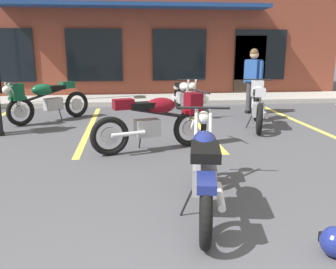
{
  "coord_description": "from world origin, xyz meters",
  "views": [
    {
      "loc": [
        -0.37,
        -1.11,
        1.69
      ],
      "look_at": [
        0.16,
        3.56,
        0.55
      ],
      "focal_mm": 38.19,
      "sensor_mm": 36.0,
      "label": 1
    }
  ],
  "objects_px": {
    "motorcycle_foreground_classic": "(204,168)",
    "motorcycle_blue_standard": "(158,119)",
    "motorcycle_red_sportbike": "(45,99)",
    "helmet_on_pavement": "(336,242)",
    "person_in_shorts_foreground": "(253,77)",
    "motorcycle_green_cafe_racer": "(183,96)",
    "motorcycle_black_cruiser": "(258,102)"
  },
  "relations": [
    {
      "from": "motorcycle_foreground_classic",
      "to": "motorcycle_black_cruiser",
      "type": "distance_m",
      "value": 4.5
    },
    {
      "from": "motorcycle_blue_standard",
      "to": "motorcycle_red_sportbike",
      "type": "bearing_deg",
      "value": 132.1
    },
    {
      "from": "person_in_shorts_foreground",
      "to": "helmet_on_pavement",
      "type": "height_order",
      "value": "person_in_shorts_foreground"
    },
    {
      "from": "person_in_shorts_foreground",
      "to": "motorcycle_foreground_classic",
      "type": "bearing_deg",
      "value": -114.07
    },
    {
      "from": "motorcycle_foreground_classic",
      "to": "motorcycle_black_cruiser",
      "type": "bearing_deg",
      "value": 62.77
    },
    {
      "from": "motorcycle_foreground_classic",
      "to": "person_in_shorts_foreground",
      "type": "distance_m",
      "value": 6.03
    },
    {
      "from": "motorcycle_red_sportbike",
      "to": "motorcycle_green_cafe_racer",
      "type": "distance_m",
      "value": 3.44
    },
    {
      "from": "motorcycle_foreground_classic",
      "to": "motorcycle_red_sportbike",
      "type": "distance_m",
      "value": 5.69
    },
    {
      "from": "motorcycle_foreground_classic",
      "to": "motorcycle_red_sportbike",
      "type": "bearing_deg",
      "value": 118.18
    },
    {
      "from": "motorcycle_green_cafe_racer",
      "to": "person_in_shorts_foreground",
      "type": "bearing_deg",
      "value": -8.24
    },
    {
      "from": "motorcycle_foreground_classic",
      "to": "helmet_on_pavement",
      "type": "distance_m",
      "value": 1.39
    },
    {
      "from": "motorcycle_red_sportbike",
      "to": "motorcycle_blue_standard",
      "type": "xyz_separation_m",
      "value": [
        2.4,
        -2.66,
        0.0
      ]
    },
    {
      "from": "motorcycle_red_sportbike",
      "to": "motorcycle_black_cruiser",
      "type": "relative_size",
      "value": 0.85
    },
    {
      "from": "motorcycle_red_sportbike",
      "to": "person_in_shorts_foreground",
      "type": "height_order",
      "value": "person_in_shorts_foreground"
    },
    {
      "from": "person_in_shorts_foreground",
      "to": "helmet_on_pavement",
      "type": "xyz_separation_m",
      "value": [
        -1.55,
        -6.49,
        -0.82
      ]
    },
    {
      "from": "motorcycle_blue_standard",
      "to": "helmet_on_pavement",
      "type": "distance_m",
      "value": 3.58
    },
    {
      "from": "motorcycle_foreground_classic",
      "to": "helmet_on_pavement",
      "type": "height_order",
      "value": "motorcycle_foreground_classic"
    },
    {
      "from": "motorcycle_foreground_classic",
      "to": "motorcycle_red_sportbike",
      "type": "height_order",
      "value": "same"
    },
    {
      "from": "person_in_shorts_foreground",
      "to": "motorcycle_red_sportbike",
      "type": "bearing_deg",
      "value": -174.7
    },
    {
      "from": "helmet_on_pavement",
      "to": "motorcycle_blue_standard",
      "type": "bearing_deg",
      "value": 109.46
    },
    {
      "from": "person_in_shorts_foreground",
      "to": "helmet_on_pavement",
      "type": "relative_size",
      "value": 6.44
    },
    {
      "from": "motorcycle_foreground_classic",
      "to": "motorcycle_blue_standard",
      "type": "bearing_deg",
      "value": 96.84
    },
    {
      "from": "person_in_shorts_foreground",
      "to": "motorcycle_blue_standard",
      "type": "bearing_deg",
      "value": -131.09
    },
    {
      "from": "motorcycle_blue_standard",
      "to": "motorcycle_green_cafe_racer",
      "type": "bearing_deg",
      "value": 74.26
    },
    {
      "from": "helmet_on_pavement",
      "to": "motorcycle_red_sportbike",
      "type": "bearing_deg",
      "value": 120.82
    },
    {
      "from": "motorcycle_blue_standard",
      "to": "person_in_shorts_foreground",
      "type": "xyz_separation_m",
      "value": [
        2.73,
        3.13,
        0.42
      ]
    },
    {
      "from": "helmet_on_pavement",
      "to": "motorcycle_green_cafe_racer",
      "type": "bearing_deg",
      "value": 91.95
    },
    {
      "from": "motorcycle_foreground_classic",
      "to": "motorcycle_green_cafe_racer",
      "type": "relative_size",
      "value": 0.99
    },
    {
      "from": "motorcycle_blue_standard",
      "to": "motorcycle_green_cafe_racer",
      "type": "relative_size",
      "value": 0.97
    },
    {
      "from": "helmet_on_pavement",
      "to": "person_in_shorts_foreground",
      "type": "bearing_deg",
      "value": 76.58
    },
    {
      "from": "motorcycle_black_cruiser",
      "to": "motorcycle_green_cafe_racer",
      "type": "bearing_deg",
      "value": 128.43
    },
    {
      "from": "motorcycle_red_sportbike",
      "to": "helmet_on_pavement",
      "type": "bearing_deg",
      "value": -59.18
    }
  ]
}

